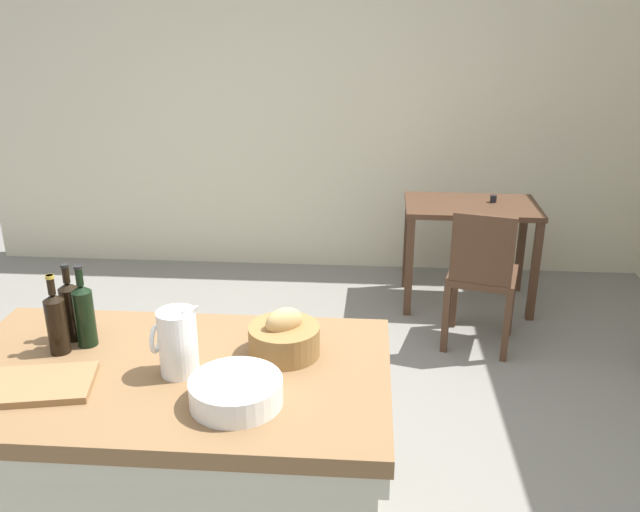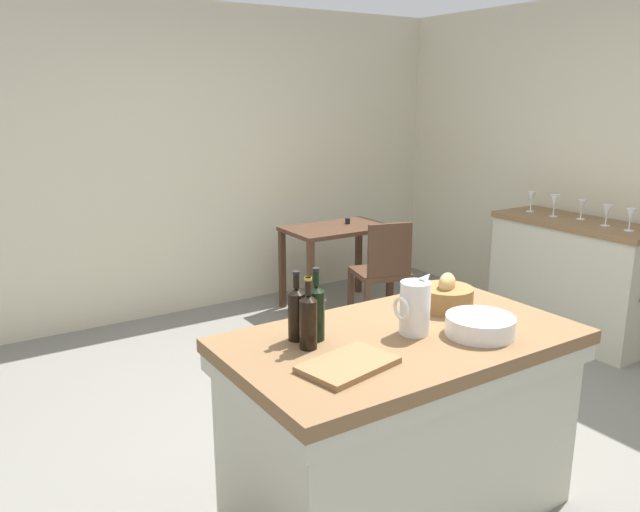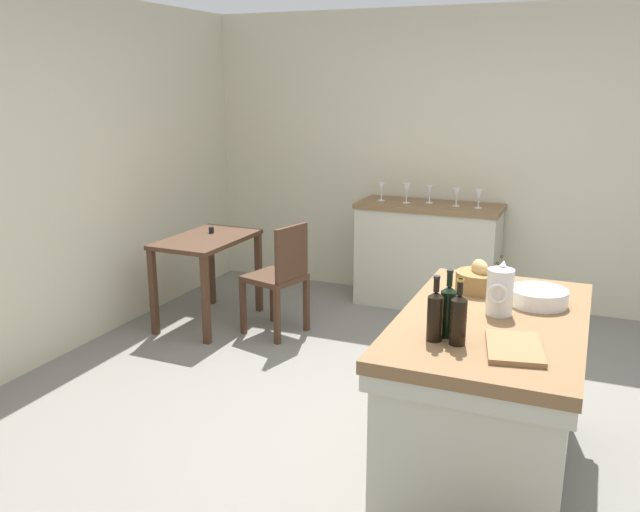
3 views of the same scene
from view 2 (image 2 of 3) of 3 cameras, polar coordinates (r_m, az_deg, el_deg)
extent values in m
plane|color=slate|center=(3.67, 4.13, -15.91)|extent=(6.76, 6.76, 0.00)
cube|color=beige|center=(5.49, -12.34, 8.38)|extent=(5.32, 0.12, 2.60)
cube|color=brown|center=(2.73, 7.51, -7.68)|extent=(1.52, 0.87, 0.06)
cube|color=#BCBAA3|center=(2.75, 7.46, -9.03)|extent=(1.50, 0.85, 0.08)
cube|color=#BCBAA3|center=(2.92, 7.22, -15.55)|extent=(1.44, 0.79, 0.80)
cube|color=brown|center=(5.15, 22.47, 2.79)|extent=(0.52, 1.26, 0.04)
cube|color=#BCBAA3|center=(5.26, 21.98, -2.16)|extent=(0.49, 1.23, 0.88)
cube|color=#472D1E|center=(5.48, 1.53, 2.52)|extent=(0.91, 0.58, 0.04)
cube|color=#472D1E|center=(5.15, -0.86, -2.47)|extent=(0.05, 0.05, 0.70)
cube|color=#472D1E|center=(5.61, 6.43, -1.15)|extent=(0.05, 0.05, 0.70)
cube|color=#472D1E|center=(5.56, -3.46, -1.21)|extent=(0.05, 0.05, 0.70)
cube|color=#472D1E|center=(5.99, 3.54, -0.07)|extent=(0.05, 0.05, 0.70)
cylinder|color=black|center=(5.59, 2.54, 3.21)|extent=(0.04, 0.04, 0.05)
cube|color=#472D1E|center=(5.06, 5.47, -1.54)|extent=(0.49, 0.49, 0.04)
cube|color=#472D1E|center=(4.84, 6.39, 0.53)|extent=(0.36, 0.12, 0.42)
cube|color=#472D1E|center=(5.36, 6.41, -3.35)|extent=(0.05, 0.05, 0.44)
cube|color=#472D1E|center=(5.23, 2.81, -3.74)|extent=(0.05, 0.05, 0.44)
cube|color=#472D1E|center=(5.05, 8.10, -4.53)|extent=(0.05, 0.05, 0.44)
cube|color=#472D1E|center=(4.91, 4.31, -4.99)|extent=(0.05, 0.05, 0.44)
cylinder|color=white|center=(2.69, 8.65, -4.71)|extent=(0.13, 0.13, 0.23)
cone|color=white|center=(2.69, 9.69, -1.96)|extent=(0.07, 0.04, 0.06)
torus|color=white|center=(2.64, 7.44, -4.78)|extent=(0.02, 0.10, 0.10)
cylinder|color=white|center=(2.76, 14.47, -6.14)|extent=(0.29, 0.29, 0.08)
cylinder|color=olive|center=(3.04, 11.44, -3.80)|extent=(0.25, 0.25, 0.11)
ellipsoid|color=tan|center=(3.02, 11.51, -2.46)|extent=(0.16, 0.14, 0.10)
cube|color=olive|center=(2.38, 2.58, -9.88)|extent=(0.39, 0.30, 0.02)
cylinder|color=black|center=(2.60, -0.36, -5.46)|extent=(0.07, 0.07, 0.21)
cone|color=black|center=(2.56, -0.37, -2.97)|extent=(0.07, 0.07, 0.02)
cylinder|color=black|center=(2.55, -0.37, -1.90)|extent=(0.03, 0.03, 0.07)
cylinder|color=black|center=(2.54, -0.37, -1.22)|extent=(0.03, 0.03, 0.01)
cylinder|color=black|center=(2.60, -2.15, -5.57)|extent=(0.07, 0.07, 0.20)
cone|color=black|center=(2.56, -2.18, -3.19)|extent=(0.07, 0.07, 0.02)
cylinder|color=black|center=(2.55, -2.19, -2.17)|extent=(0.03, 0.03, 0.07)
cylinder|color=black|center=(2.54, -2.19, -1.53)|extent=(0.03, 0.03, 0.01)
cylinder|color=black|center=(2.52, -1.07, -6.27)|extent=(0.07, 0.07, 0.20)
cone|color=black|center=(2.48, -1.08, -3.82)|extent=(0.07, 0.07, 0.02)
cylinder|color=black|center=(2.46, -1.09, -2.76)|extent=(0.03, 0.03, 0.07)
cylinder|color=#B29933|center=(2.45, -1.09, -2.09)|extent=(0.03, 0.03, 0.01)
cylinder|color=white|center=(4.90, 26.34, 2.10)|extent=(0.06, 0.06, 0.00)
cylinder|color=white|center=(4.89, 26.38, 2.49)|extent=(0.01, 0.01, 0.06)
cone|color=white|center=(4.88, 26.48, 3.39)|extent=(0.07, 0.07, 0.09)
cylinder|color=white|center=(5.01, 24.59, 2.55)|extent=(0.06, 0.06, 0.00)
cylinder|color=white|center=(5.01, 24.63, 2.92)|extent=(0.01, 0.01, 0.06)
cone|color=white|center=(4.99, 24.72, 3.77)|extent=(0.07, 0.07, 0.09)
cylinder|color=white|center=(5.20, 22.67, 3.14)|extent=(0.06, 0.06, 0.00)
cylinder|color=white|center=(5.19, 22.71, 3.49)|extent=(0.01, 0.01, 0.06)
cone|color=white|center=(5.18, 22.79, 4.29)|extent=(0.07, 0.07, 0.09)
cylinder|color=white|center=(5.24, 20.50, 3.43)|extent=(0.06, 0.06, 0.00)
cylinder|color=white|center=(5.24, 20.54, 3.82)|extent=(0.01, 0.01, 0.07)
cone|color=white|center=(5.22, 20.62, 4.73)|extent=(0.07, 0.07, 0.10)
cylinder|color=white|center=(5.40, 18.62, 3.89)|extent=(0.06, 0.06, 0.00)
cylinder|color=white|center=(5.40, 18.65, 4.26)|extent=(0.01, 0.01, 0.07)
cone|color=white|center=(5.38, 18.72, 5.09)|extent=(0.07, 0.07, 0.09)
camera|label=1|loc=(2.33, 60.01, 12.21)|focal=37.58mm
camera|label=3|loc=(2.12, -79.13, 6.23)|focal=37.39mm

